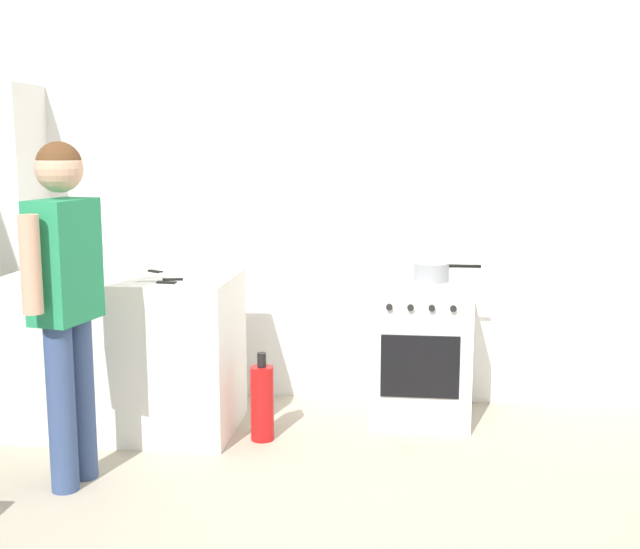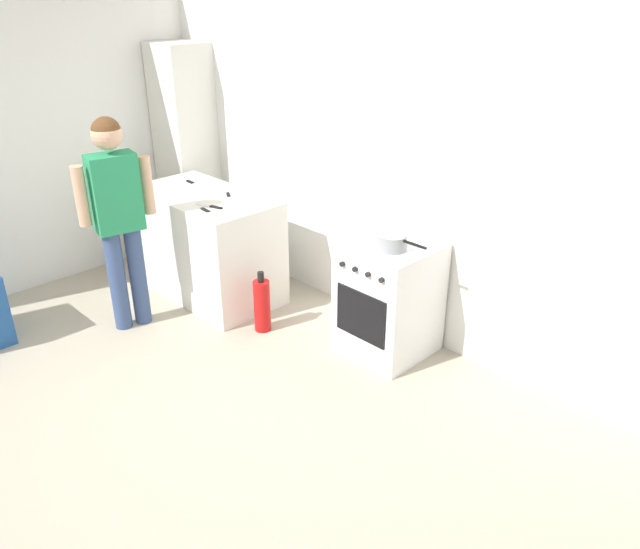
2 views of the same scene
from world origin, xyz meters
TOP-DOWN VIEW (x-y plane):
  - ground_plane at (0.00, 0.00)m, footprint 8.00×8.00m
  - back_wall at (0.00, 1.95)m, footprint 6.00×0.10m
  - counter_unit at (-1.35, 1.20)m, footprint 1.30×0.70m
  - oven_left at (0.35, 1.58)m, footprint 0.59×0.62m
  - pot at (0.41, 1.50)m, footprint 0.39×0.21m
  - knife_carving at (-1.10, 1.28)m, footprint 0.30×0.20m
  - knife_utility at (-1.06, 1.06)m, footprint 0.25×0.10m
  - knife_bread at (-0.90, 0.97)m, footprint 0.35×0.06m
  - knife_paring at (-1.68, 1.31)m, footprint 0.21×0.04m
  - person at (-1.32, 0.42)m, footprint 0.26×0.56m
  - fire_extinguisher at (-0.52, 1.10)m, footprint 0.13×0.13m
  - larder_cabinet at (-2.30, 1.68)m, footprint 0.48×0.44m

SIDE VIEW (x-z plane):
  - ground_plane at x=0.00m, z-range 0.00..0.00m
  - fire_extinguisher at x=-0.52m, z-range -0.03..0.47m
  - oven_left at x=0.35m, z-range 0.00..0.85m
  - counter_unit at x=-1.35m, z-range 0.00..0.90m
  - knife_bread at x=-0.90m, z-range 0.90..0.91m
  - knife_carving at x=-1.10m, z-range 0.90..0.91m
  - pot at x=0.41m, z-range 0.85..0.96m
  - knife_utility at x=-1.06m, z-range 0.90..0.91m
  - knife_paring at x=-1.68m, z-range 0.90..0.91m
  - person at x=-1.32m, z-range 0.16..1.82m
  - larder_cabinet at x=-2.30m, z-range 0.00..2.00m
  - back_wall at x=0.00m, z-range 0.00..2.60m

